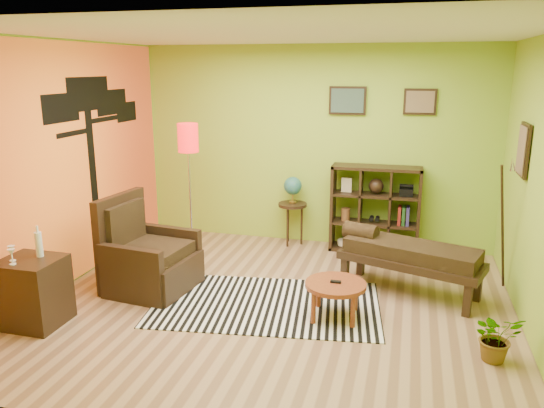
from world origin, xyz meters
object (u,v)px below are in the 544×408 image
(floor_lamp, at_px, (188,150))
(globe_table, at_px, (293,194))
(armchair, at_px, (147,261))
(side_cabinet, at_px, (33,291))
(potted_plant, at_px, (496,342))
(bench, at_px, (407,254))
(cube_shelf, at_px, (376,209))
(coffee_table, at_px, (336,288))

(floor_lamp, xyz_separation_m, globe_table, (1.18, 0.89, -0.71))
(armchair, xyz_separation_m, side_cabinet, (-0.67, -1.09, 0.02))
(armchair, xyz_separation_m, potted_plant, (3.68, -0.65, -0.16))
(armchair, bearing_deg, bench, 12.22)
(armchair, height_order, potted_plant, armchair)
(cube_shelf, height_order, potted_plant, cube_shelf)
(floor_lamp, height_order, potted_plant, floor_lamp)
(coffee_table, bearing_deg, armchair, 174.97)
(side_cabinet, height_order, globe_table, side_cabinet)
(armchair, bearing_deg, cube_shelf, 38.69)
(side_cabinet, bearing_deg, armchair, 58.56)
(side_cabinet, relative_size, potted_plant, 2.24)
(side_cabinet, distance_m, globe_table, 3.64)
(potted_plant, bearing_deg, coffee_table, 162.87)
(potted_plant, bearing_deg, bench, 121.84)
(cube_shelf, bearing_deg, coffee_table, -96.30)
(armchair, relative_size, floor_lamp, 0.60)
(side_cabinet, xyz_separation_m, floor_lamp, (0.77, 2.16, 1.11))
(coffee_table, distance_m, bench, 1.08)
(cube_shelf, distance_m, potted_plant, 2.92)
(floor_lamp, xyz_separation_m, potted_plant, (3.58, -1.72, -1.28))
(coffee_table, bearing_deg, side_cabinet, -162.70)
(coffee_table, bearing_deg, bench, 50.28)
(bench, bearing_deg, cube_shelf, 108.41)
(globe_table, bearing_deg, armchair, -123.08)
(cube_shelf, bearing_deg, bench, -71.59)
(bench, xyz_separation_m, potted_plant, (0.79, -1.27, -0.29))
(globe_table, bearing_deg, floor_lamp, -142.95)
(armchair, relative_size, potted_plant, 2.45)
(globe_table, relative_size, cube_shelf, 0.83)
(floor_lamp, bearing_deg, armchair, -95.30)
(globe_table, relative_size, potted_plant, 2.23)
(bench, bearing_deg, armchair, -167.78)
(coffee_table, relative_size, side_cabinet, 0.62)
(floor_lamp, relative_size, globe_table, 1.81)
(coffee_table, bearing_deg, floor_lamp, 149.04)
(floor_lamp, bearing_deg, globe_table, 37.05)
(bench, bearing_deg, coffee_table, -129.72)
(coffee_table, height_order, globe_table, globe_table)
(cube_shelf, relative_size, bench, 0.72)
(armchair, height_order, bench, armchair)
(coffee_table, distance_m, globe_table, 2.39)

